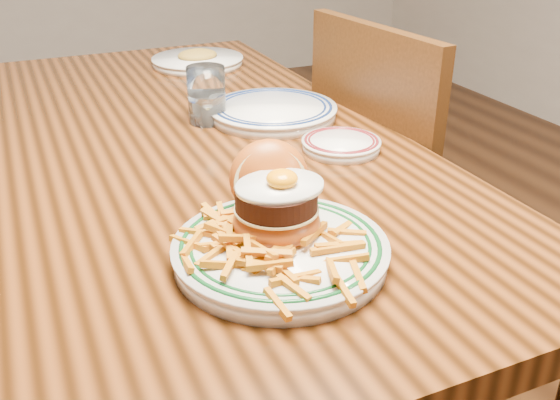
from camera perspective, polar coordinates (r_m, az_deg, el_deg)
name	(u,v)px	position (r m, az deg, el deg)	size (l,w,h in m)	color
table	(183,177)	(1.32, -8.82, 2.09)	(0.85, 1.60, 0.75)	black
chair_right	(405,200)	(1.59, 11.32, 0.02)	(0.48, 0.48, 0.95)	#42240D
main_plate	(278,230)	(0.85, -0.14, -2.80)	(0.29, 0.31, 0.14)	white
side_plate	(341,144)	(1.21, 5.61, 5.15)	(0.15, 0.15, 0.02)	white
rear_plate	(273,110)	(1.38, -0.65, 8.19)	(0.28, 0.28, 0.03)	white
water_glass	(207,98)	(1.36, -6.71, 9.23)	(0.08, 0.08, 0.12)	white
far_plate	(198,60)	(1.83, -7.54, 12.55)	(0.26, 0.26, 0.05)	white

